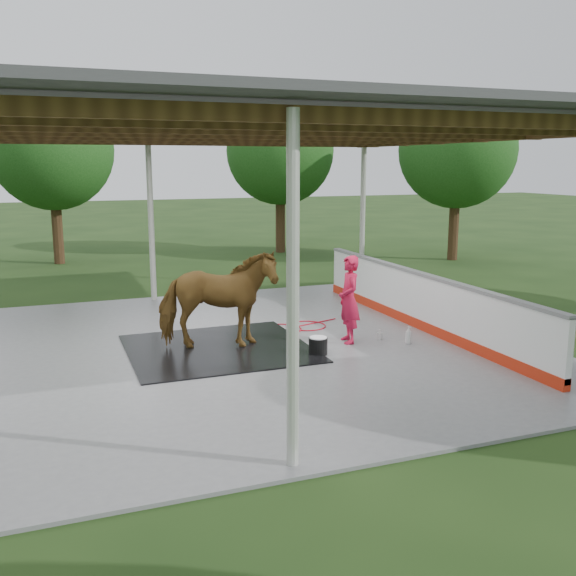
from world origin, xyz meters
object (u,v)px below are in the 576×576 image
object	(u,v)px
horse	(217,300)
handler	(349,299)
dasher_board	(420,302)
wash_bucket	(318,345)

from	to	relation	value
horse	handler	bearing A→B (deg)	-87.26
dasher_board	wash_bucket	distance (m)	2.85
horse	handler	xyz separation A→B (m)	(2.40, -0.43, -0.09)
horse	wash_bucket	size ratio (longest dim) A/B	6.30
dasher_board	horse	world-z (taller)	horse
dasher_board	handler	xyz separation A→B (m)	(-1.82, -0.44, 0.28)
wash_bucket	horse	bearing A→B (deg)	148.93
dasher_board	horse	distance (m)	4.23
horse	wash_bucket	distance (m)	1.97
dasher_board	horse	bearing A→B (deg)	-179.85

